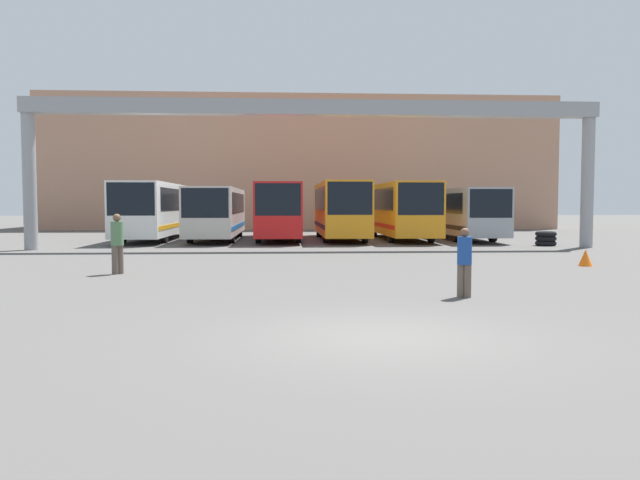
{
  "coord_description": "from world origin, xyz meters",
  "views": [
    {
      "loc": [
        -1.59,
        -9.91,
        2.16
      ],
      "look_at": [
        0.3,
        21.26,
        0.3
      ],
      "focal_mm": 35.0,
      "sensor_mm": 36.0,
      "label": 1
    }
  ],
  "objects_px": {
    "bus_slot_2": "(279,208)",
    "traffic_cone": "(585,258)",
    "bus_slot_4": "(401,207)",
    "bus_slot_0": "(156,208)",
    "pedestrian_near_right": "(464,261)",
    "bus_slot_5": "(457,210)",
    "bus_slot_1": "(217,210)",
    "pedestrian_near_left": "(117,242)",
    "bus_slot_3": "(340,207)",
    "tire_stack": "(546,239)"
  },
  "relations": [
    {
      "from": "bus_slot_3",
      "to": "bus_slot_5",
      "type": "distance_m",
      "value": 7.28
    },
    {
      "from": "traffic_cone",
      "to": "bus_slot_3",
      "type": "bearing_deg",
      "value": 113.7
    },
    {
      "from": "bus_slot_2",
      "to": "traffic_cone",
      "type": "xyz_separation_m",
      "value": [
        10.57,
        -16.04,
        -1.58
      ]
    },
    {
      "from": "bus_slot_2",
      "to": "pedestrian_near_right",
      "type": "relative_size",
      "value": 6.94
    },
    {
      "from": "bus_slot_5",
      "to": "pedestrian_near_left",
      "type": "relative_size",
      "value": 6.77
    },
    {
      "from": "bus_slot_0",
      "to": "bus_slot_2",
      "type": "bearing_deg",
      "value": -4.96
    },
    {
      "from": "bus_slot_2",
      "to": "bus_slot_5",
      "type": "relative_size",
      "value": 0.89
    },
    {
      "from": "bus_slot_5",
      "to": "pedestrian_near_right",
      "type": "bearing_deg",
      "value": -105.45
    },
    {
      "from": "bus_slot_0",
      "to": "bus_slot_4",
      "type": "height_order",
      "value": "bus_slot_4"
    },
    {
      "from": "traffic_cone",
      "to": "tire_stack",
      "type": "distance_m",
      "value": 10.48
    },
    {
      "from": "bus_slot_2",
      "to": "bus_slot_3",
      "type": "bearing_deg",
      "value": -3.09
    },
    {
      "from": "bus_slot_0",
      "to": "bus_slot_2",
      "type": "xyz_separation_m",
      "value": [
        7.23,
        -0.63,
        -0.02
      ]
    },
    {
      "from": "bus_slot_5",
      "to": "pedestrian_near_left",
      "type": "bearing_deg",
      "value": -130.67
    },
    {
      "from": "pedestrian_near_left",
      "to": "tire_stack",
      "type": "xyz_separation_m",
      "value": [
        18.31,
        11.52,
        -0.61
      ]
    },
    {
      "from": "pedestrian_near_right",
      "to": "bus_slot_4",
      "type": "bearing_deg",
      "value": -70.22
    },
    {
      "from": "tire_stack",
      "to": "pedestrian_near_left",
      "type": "bearing_deg",
      "value": -147.81
    },
    {
      "from": "bus_slot_5",
      "to": "tire_stack",
      "type": "xyz_separation_m",
      "value": [
        2.69,
        -6.66,
        -1.35
      ]
    },
    {
      "from": "bus_slot_3",
      "to": "traffic_cone",
      "type": "distance_m",
      "value": 17.38
    },
    {
      "from": "bus_slot_1",
      "to": "bus_slot_5",
      "type": "relative_size",
      "value": 0.91
    },
    {
      "from": "bus_slot_0",
      "to": "bus_slot_1",
      "type": "xyz_separation_m",
      "value": [
        3.61,
        -0.49,
        -0.15
      ]
    },
    {
      "from": "pedestrian_near_left",
      "to": "traffic_cone",
      "type": "relative_size",
      "value": 3.2
    },
    {
      "from": "bus_slot_3",
      "to": "traffic_cone",
      "type": "relative_size",
      "value": 18.62
    },
    {
      "from": "bus_slot_2",
      "to": "traffic_cone",
      "type": "bearing_deg",
      "value": -56.62
    },
    {
      "from": "bus_slot_4",
      "to": "pedestrian_near_right",
      "type": "distance_m",
      "value": 22.91
    },
    {
      "from": "pedestrian_near_right",
      "to": "bus_slot_5",
      "type": "bearing_deg",
      "value": -78.48
    },
    {
      "from": "bus_slot_4",
      "to": "bus_slot_5",
      "type": "bearing_deg",
      "value": 11.4
    },
    {
      "from": "bus_slot_2",
      "to": "traffic_cone",
      "type": "height_order",
      "value": "bus_slot_2"
    },
    {
      "from": "bus_slot_3",
      "to": "bus_slot_0",
      "type": "bearing_deg",
      "value": 175.66
    },
    {
      "from": "traffic_cone",
      "to": "bus_slot_0",
      "type": "bearing_deg",
      "value": 136.88
    },
    {
      "from": "bus_slot_3",
      "to": "tire_stack",
      "type": "bearing_deg",
      "value": -30.29
    },
    {
      "from": "bus_slot_2",
      "to": "traffic_cone",
      "type": "distance_m",
      "value": 19.28
    },
    {
      "from": "bus_slot_4",
      "to": "traffic_cone",
      "type": "xyz_separation_m",
      "value": [
        3.34,
        -15.99,
        -1.61
      ]
    },
    {
      "from": "pedestrian_near_right",
      "to": "pedestrian_near_left",
      "type": "xyz_separation_m",
      "value": [
        -9.14,
        5.25,
        0.13
      ]
    },
    {
      "from": "bus_slot_3",
      "to": "pedestrian_near_left",
      "type": "height_order",
      "value": "bus_slot_3"
    },
    {
      "from": "bus_slot_2",
      "to": "tire_stack",
      "type": "xyz_separation_m",
      "value": [
        13.53,
        -5.98,
        -1.51
      ]
    },
    {
      "from": "bus_slot_1",
      "to": "traffic_cone",
      "type": "bearing_deg",
      "value": -48.76
    },
    {
      "from": "traffic_cone",
      "to": "tire_stack",
      "type": "height_order",
      "value": "tire_stack"
    },
    {
      "from": "bus_slot_4",
      "to": "traffic_cone",
      "type": "height_order",
      "value": "bus_slot_4"
    },
    {
      "from": "bus_slot_4",
      "to": "bus_slot_2",
      "type": "bearing_deg",
      "value": 179.59
    },
    {
      "from": "bus_slot_3",
      "to": "tire_stack",
      "type": "height_order",
      "value": "bus_slot_3"
    },
    {
      "from": "traffic_cone",
      "to": "tire_stack",
      "type": "xyz_separation_m",
      "value": [
        2.95,
        10.06,
        0.07
      ]
    },
    {
      "from": "bus_slot_2",
      "to": "pedestrian_near_right",
      "type": "bearing_deg",
      "value": -79.16
    },
    {
      "from": "bus_slot_2",
      "to": "bus_slot_4",
      "type": "distance_m",
      "value": 7.23
    },
    {
      "from": "bus_slot_4",
      "to": "pedestrian_near_left",
      "type": "distance_m",
      "value": 21.21
    },
    {
      "from": "bus_slot_4",
      "to": "bus_slot_5",
      "type": "height_order",
      "value": "bus_slot_4"
    },
    {
      "from": "bus_slot_0",
      "to": "pedestrian_near_left",
      "type": "bearing_deg",
      "value": -82.33
    },
    {
      "from": "bus_slot_1",
      "to": "bus_slot_2",
      "type": "xyz_separation_m",
      "value": [
        3.61,
        -0.14,
        0.13
      ]
    },
    {
      "from": "pedestrian_near_right",
      "to": "tire_stack",
      "type": "xyz_separation_m",
      "value": [
        9.17,
        16.78,
        -0.48
      ]
    },
    {
      "from": "pedestrian_near_left",
      "to": "tire_stack",
      "type": "bearing_deg",
      "value": -14.76
    },
    {
      "from": "bus_slot_1",
      "to": "tire_stack",
      "type": "xyz_separation_m",
      "value": [
        17.14,
        -6.12,
        -1.37
      ]
    }
  ]
}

